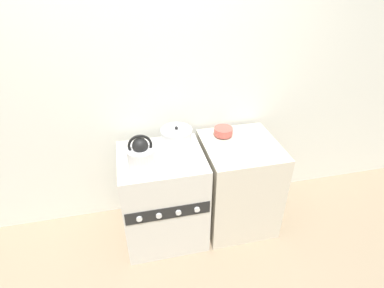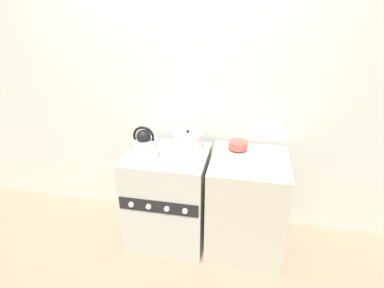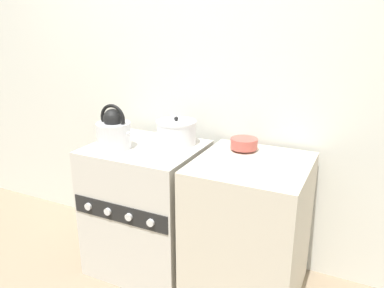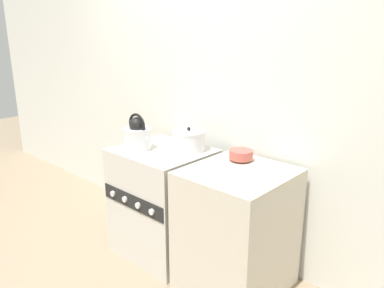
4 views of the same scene
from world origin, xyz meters
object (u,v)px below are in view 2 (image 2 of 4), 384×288
Objects in this scene: cooking_pot at (188,141)px; enamel_bowl at (238,145)px; stove at (168,196)px; kettle at (145,146)px.

cooking_pot is 1.55× the size of enamel_bowl.
cooking_pot reaches higher than stove.
kettle is 0.79m from enamel_bowl.
stove is at bearing -139.07° from cooking_pot.
kettle is 0.39m from cooking_pot.
stove is at bearing 35.33° from kettle.
kettle reaches higher than cooking_pot.
kettle is at bearing -141.74° from cooking_pot.
cooking_pot is (0.30, 0.24, -0.03)m from kettle.
kettle reaches higher than stove.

